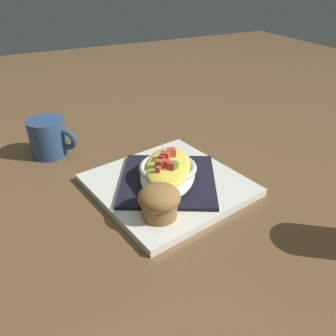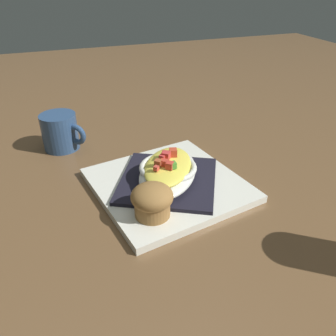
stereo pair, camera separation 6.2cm
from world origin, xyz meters
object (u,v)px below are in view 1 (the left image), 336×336
object	(u,v)px
gratin_dish	(168,170)
coffee_mug	(49,139)
muffin	(159,201)
square_plate	(168,185)

from	to	relation	value
gratin_dish	coffee_mug	distance (m)	0.29
muffin	gratin_dish	bearing A→B (deg)	55.61
square_plate	muffin	world-z (taller)	muffin
gratin_dish	coffee_mug	bearing A→B (deg)	126.14
square_plate	coffee_mug	world-z (taller)	coffee_mug
muffin	coffee_mug	bearing A→B (deg)	109.93
coffee_mug	muffin	bearing A→B (deg)	-70.07
coffee_mug	gratin_dish	bearing A→B (deg)	-53.86
gratin_dish	muffin	bearing A→B (deg)	-124.39
square_plate	muffin	xyz separation A→B (m)	(-0.06, -0.08, 0.04)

